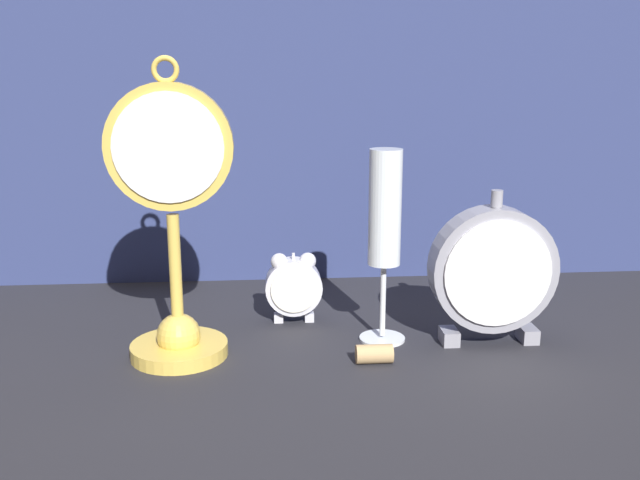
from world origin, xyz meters
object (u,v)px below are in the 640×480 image
Objects in this scene: pocket_watch_on_stand at (174,239)px; champagne_flute at (385,223)px; alarm_clock_twin_bell at (294,284)px; mantel_clock_silver at (493,271)px; wine_cork at (374,354)px.

champagne_flute is (0.25, 0.03, 0.01)m from pocket_watch_on_stand.
pocket_watch_on_stand is 1.44× the size of champagne_flute.
alarm_clock_twin_bell is 0.26m from mantel_clock_silver.
mantel_clock_silver is 0.18m from wine_cork.
champagne_flute reaches higher than alarm_clock_twin_bell.
champagne_flute is 0.16m from wine_cork.
pocket_watch_on_stand is 0.38m from mantel_clock_silver.
mantel_clock_silver is (0.37, 0.01, -0.05)m from pocket_watch_on_stand.
alarm_clock_twin_bell is 0.50× the size of mantel_clock_silver.
mantel_clock_silver reaches higher than alarm_clock_twin_bell.
alarm_clock_twin_bell is at bearing 36.68° from pocket_watch_on_stand.
pocket_watch_on_stand is 0.20m from alarm_clock_twin_bell.
mantel_clock_silver reaches higher than wine_cork.
pocket_watch_on_stand is 3.62× the size of alarm_clock_twin_bell.
pocket_watch_on_stand is at bearing 170.48° from wine_cork.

